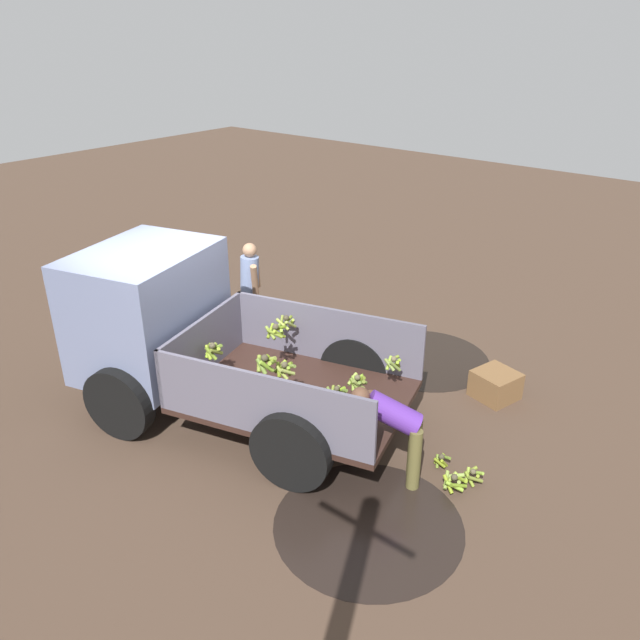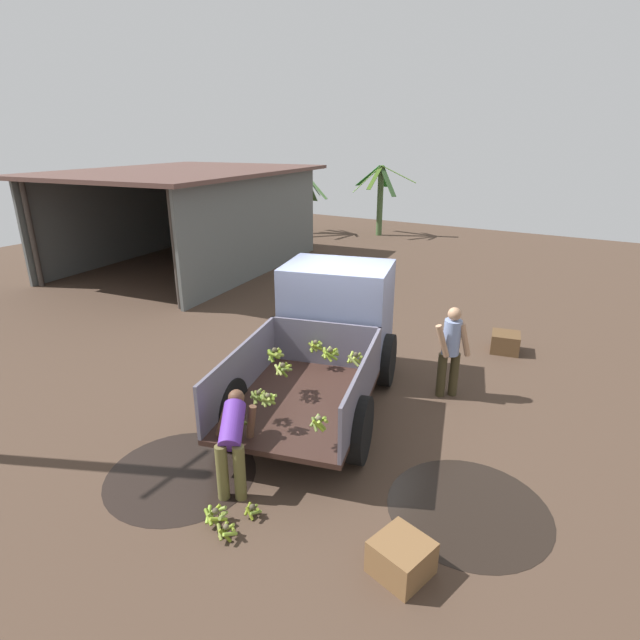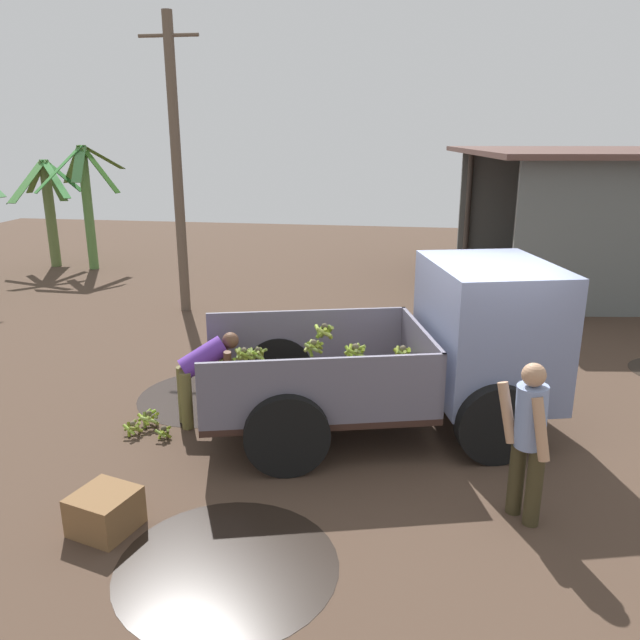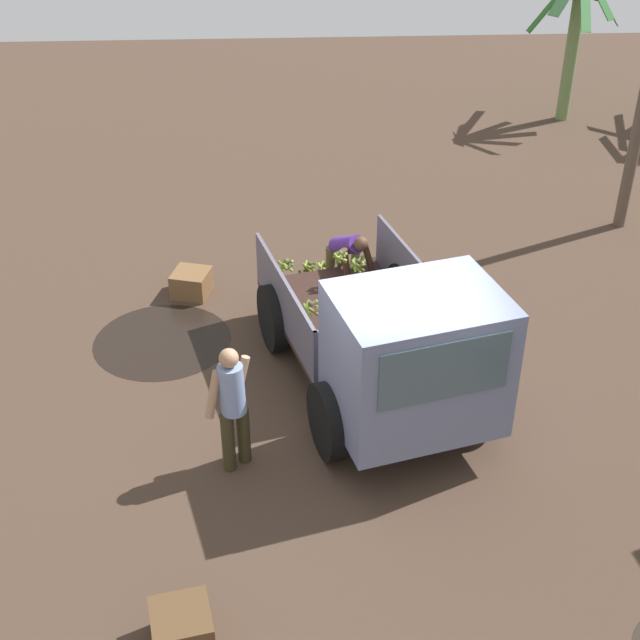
{
  "view_description": "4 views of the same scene",
  "coord_description": "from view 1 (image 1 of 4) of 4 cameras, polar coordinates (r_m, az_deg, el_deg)",
  "views": [
    {
      "loc": [
        -6.24,
        4.81,
        4.81
      ],
      "look_at": [
        -1.7,
        -0.81,
        1.35
      ],
      "focal_mm": 35.0,
      "sensor_mm": 36.0,
      "label": 1
    },
    {
      "loc": [
        -7.31,
        -3.96,
        4.32
      ],
      "look_at": [
        -0.78,
        0.03,
        1.5
      ],
      "focal_mm": 28.0,
      "sensor_mm": 36.0,
      "label": 2
    },
    {
      "loc": [
        -0.6,
        -7.41,
        3.7
      ],
      "look_at": [
        -1.85,
        0.67,
        1.22
      ],
      "focal_mm": 35.0,
      "sensor_mm": 36.0,
      "label": 3
    },
    {
      "loc": [
        8.67,
        -1.21,
        7.28
      ],
      "look_at": [
        -0.18,
        -0.74,
        1.55
      ],
      "focal_mm": 50.0,
      "sensor_mm": 36.0,
      "label": 4
    }
  ],
  "objects": [
    {
      "name": "banana_bunch_on_ground_1",
      "position": [
        7.74,
        11.03,
        -12.4
      ],
      "size": [
        0.2,
        0.2,
        0.18
      ],
      "color": "#423C2B",
      "rests_on": "ground"
    },
    {
      "name": "ground",
      "position": [
        9.23,
        -11.53,
        -6.39
      ],
      "size": [
        36.0,
        36.0,
        0.0
      ],
      "primitive_type": "plane",
      "color": "#453327"
    },
    {
      "name": "person_foreground_visitor",
      "position": [
        10.23,
        -6.37,
        3.08
      ],
      "size": [
        0.55,
        0.58,
        1.65
      ],
      "rotation": [
        0.0,
        0.0,
        3.81
      ],
      "color": "#38311C",
      "rests_on": "ground"
    },
    {
      "name": "banana_bunch_on_ground_0",
      "position": [
        7.58,
        13.8,
        -13.61
      ],
      "size": [
        0.26,
        0.26,
        0.2
      ],
      "color": "brown",
      "rests_on": "ground"
    },
    {
      "name": "mud_patch_0",
      "position": [
        10.0,
        9.61,
        -3.52
      ],
      "size": [
        1.99,
        1.99,
        0.01
      ],
      "primitive_type": "cylinder",
      "color": "black",
      "rests_on": "ground"
    },
    {
      "name": "wooden_crate_0",
      "position": [
        9.16,
        15.75,
        -5.72
      ],
      "size": [
        0.67,
        0.67,
        0.39
      ],
      "primitive_type": "cube",
      "rotation": [
        0.0,
        0.0,
        1.3
      ],
      "color": "brown",
      "rests_on": "ground"
    },
    {
      "name": "cargo_truck",
      "position": [
        8.52,
        -13.03,
        -0.67
      ],
      "size": [
        4.66,
        3.04,
        2.15
      ],
      "rotation": [
        0.0,
        0.0,
        0.27
      ],
      "color": "#331F19",
      "rests_on": "ground"
    },
    {
      "name": "mud_patch_2",
      "position": [
        6.96,
        4.44,
        -18.13
      ],
      "size": [
        2.02,
        2.02,
        0.01
      ],
      "primitive_type": "cylinder",
      "color": "black",
      "rests_on": "ground"
    },
    {
      "name": "banana_bunch_on_ground_2",
      "position": [
        7.41,
        12.16,
        -14.21
      ],
      "size": [
        0.29,
        0.3,
        0.23
      ],
      "color": "#47402E",
      "rests_on": "ground"
    },
    {
      "name": "wooden_crate_1",
      "position": [
        12.56,
        -13.04,
        3.4
      ],
      "size": [
        0.67,
        0.67,
        0.41
      ],
      "primitive_type": "cube",
      "rotation": [
        0.0,
        0.0,
        1.77
      ],
      "color": "brown",
      "rests_on": "ground"
    },
    {
      "name": "person_worker_loading",
      "position": [
        7.1,
        6.79,
        -9.63
      ],
      "size": [
        0.81,
        0.8,
        1.2
      ],
      "rotation": [
        0.0,
        0.0,
        0.54
      ],
      "color": "brown",
      "rests_on": "ground"
    }
  ]
}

